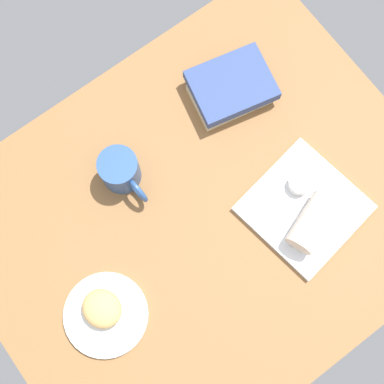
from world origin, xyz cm
name	(u,v)px	position (x,y,z in cm)	size (l,w,h in cm)	color
dining_table	(204,217)	(0.00, 0.00, 2.00)	(110.00, 90.00, 4.00)	olive
round_plate	(106,315)	(32.13, 5.29, 4.70)	(19.47, 19.47, 1.40)	white
scone_pastry	(102,309)	(31.74, 3.92, 7.75)	(9.32, 8.47, 4.69)	#DDAD65
square_plate	(304,208)	(-20.21, 12.87, 4.80)	(24.65, 24.65, 1.60)	white
sauce_cup	(300,184)	(-22.43, 7.79, 7.07)	(5.39, 5.39, 2.75)	silver
breakfast_wrap	(313,223)	(-18.43, 16.94, 9.01)	(6.82, 6.82, 13.52)	beige
book_stack	(231,89)	(-24.00, -21.19, 7.26)	(22.36, 19.01, 6.14)	beige
coffee_mug	(121,171)	(10.15, -19.47, 9.14)	(9.45, 14.74, 10.06)	#2D518C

